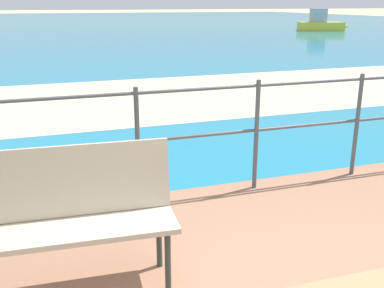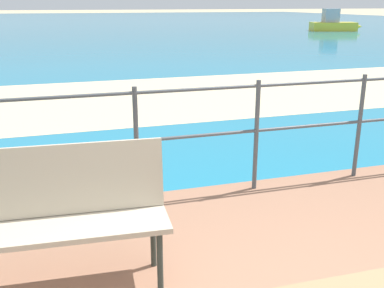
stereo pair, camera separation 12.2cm
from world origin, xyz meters
The scene contains 5 objects.
sea_water centered at (0.00, 40.00, 0.01)m, with size 90.00×90.00×0.01m, color teal.
beach_strip centered at (0.00, 7.47, 0.01)m, with size 54.00×4.49×0.01m, color beige.
park_bench centered at (-1.44, 1.34, 0.62)m, with size 1.69×0.53×0.93m.
railing_fence centered at (0.00, 2.42, 0.74)m, with size 5.94×0.04×1.10m.
boat_near centered at (17.01, 25.60, 0.48)m, with size 3.54×2.11×1.45m.
Camera 1 is at (-1.36, -1.37, 1.86)m, focal length 42.00 mm.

